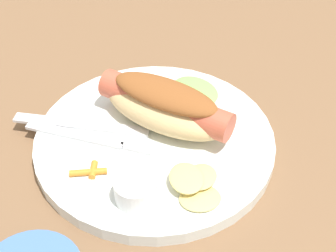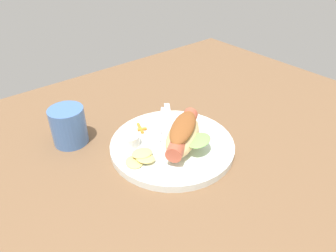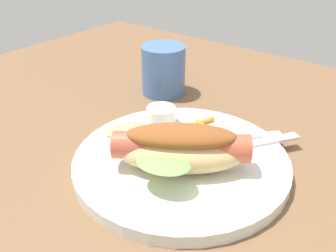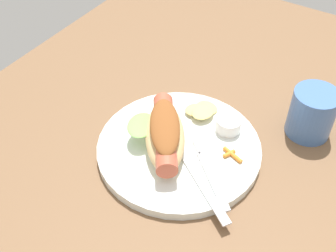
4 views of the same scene
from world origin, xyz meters
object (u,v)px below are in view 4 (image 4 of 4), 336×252
Objects in this scene: hot_dog at (164,133)px; drinking_cup at (312,113)px; carrot_garnish at (231,154)px; sauce_ramekin at (229,125)px; chips_pile at (202,110)px; fork at (210,174)px; knife at (202,183)px; plate at (179,148)px.

drinking_cup is (17.37, -18.37, -0.14)cm from hot_dog.
sauce_ramekin is at bearing 31.75° from carrot_garnish.
chips_pile reaches higher than carrot_garnish.
drinking_cup is at bearing -73.89° from fork.
chips_pile is at bearing 112.90° from drinking_cup.
fork is 2.20cm from knife.
drinking_cup is (13.60, -8.07, 2.33)cm from carrot_garnish.
knife is at bearing -171.74° from sauce_ramekin.
knife is at bearing 125.17° from fork.
drinking_cup reaches higher than knife.
hot_dog is at bearing 133.40° from drinking_cup.
plate is at bearing 106.30° from carrot_garnish.
fork is (-1.53, -9.27, -2.61)cm from hot_dog.
sauce_ramekin is at bearing -47.52° from knife.
plate is 8.74cm from carrot_garnish.
hot_dog is (-1.34, 1.99, 3.61)cm from plate.
chips_pile is at bearing -42.62° from hot_dog.
chips_pile reaches higher than plate.
fork is at bearing -62.43° from knife.
knife is at bearing 156.07° from drinking_cup.
knife is (-3.72, -9.01, -2.63)cm from hot_dog.
knife is (-5.06, -7.03, 0.98)cm from plate.
fork and knife have the same top height.
chips_pile reaches higher than knife.
drinking_cup is at bearing -67.10° from chips_pile.
hot_dog is 9.75cm from fork.
sauce_ramekin is 12.68cm from knife.
carrot_garnish is 0.45× the size of drinking_cup.
sauce_ramekin is at bearing -74.18° from hot_dog.
plate is 9.01cm from chips_pile.
hot_dog is 1.00× the size of knife.
hot_dog reaches higher than plate.
hot_dog is at bearing 32.44° from fork.
knife is 23.21cm from drinking_cup.
hot_dog is 25.29cm from drinking_cup.
hot_dog is at bearing 124.09° from plate.
fork is at bearing -111.55° from plate.
fork is 1.71× the size of chips_pile.
hot_dog is 2.28× the size of chips_pile.
plate is 3.16× the size of drinking_cup.
fork is 3.08× the size of carrot_garnish.
hot_dog reaches higher than sauce_ramekin.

